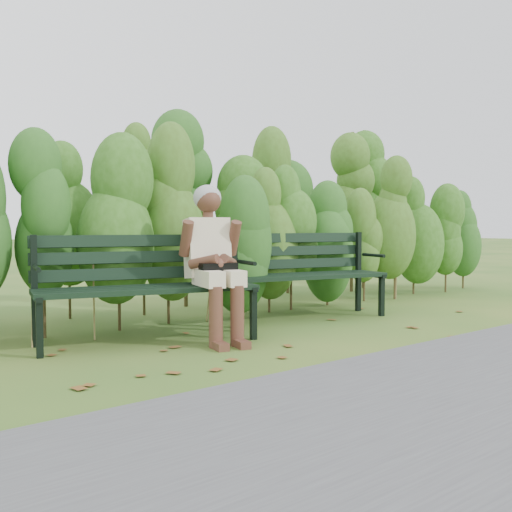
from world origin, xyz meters
TOP-DOWN VIEW (x-y plane):
  - ground at (0.00, 0.00)m, footprint 80.00×80.00m
  - hedge_band at (0.00, 1.86)m, footprint 11.04×1.67m
  - leaf_litter at (0.29, -0.21)m, footprint 6.05×2.17m
  - bench_left at (-0.98, 0.73)m, footprint 2.02×1.10m
  - bench_right at (1.04, 0.86)m, footprint 2.01×1.06m
  - seated_woman at (-0.47, 0.39)m, footprint 0.60×0.88m

SIDE VIEW (x-z plane):
  - ground at x=0.00m, z-range 0.00..0.00m
  - leaf_litter at x=0.29m, z-range 0.00..0.01m
  - bench_right at x=1.04m, z-range 0.09..1.04m
  - bench_left at x=-0.98m, z-range 0.09..1.05m
  - seated_woman at x=-0.47m, z-range 0.09..1.50m
  - hedge_band at x=0.00m, z-range 0.05..2.47m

